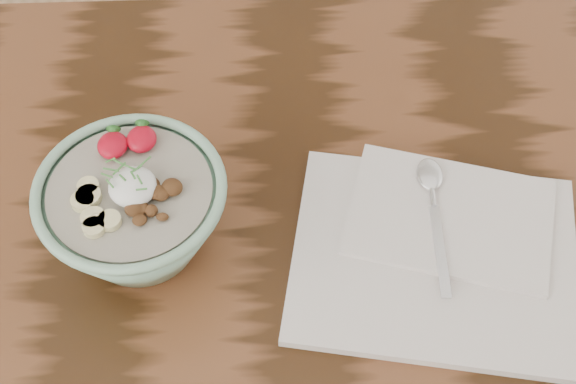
# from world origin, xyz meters

# --- Properties ---
(table) EXTENTS (1.60, 0.90, 0.75)m
(table) POSITION_xyz_m (0.00, 0.00, 0.66)
(table) COLOR #331D0C
(table) RESTS_ON ground
(breakfast_bowl) EXTENTS (0.18, 0.18, 0.12)m
(breakfast_bowl) POSITION_xyz_m (-0.16, 0.09, 0.81)
(breakfast_bowl) COLOR #88B798
(breakfast_bowl) RESTS_ON table
(napkin) EXTENTS (0.31, 0.27, 0.02)m
(napkin) POSITION_xyz_m (0.13, 0.07, 0.76)
(napkin) COLOR silver
(napkin) RESTS_ON table
(spoon) EXTENTS (0.03, 0.16, 0.01)m
(spoon) POSITION_xyz_m (0.14, 0.13, 0.77)
(spoon) COLOR silver
(spoon) RESTS_ON napkin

